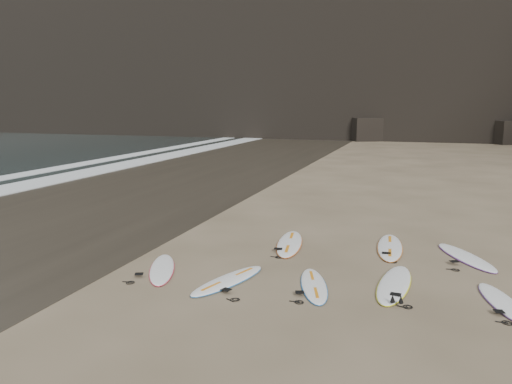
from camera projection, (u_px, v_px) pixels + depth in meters
ground at (416, 289)px, 10.91m from camera, size 240.00×240.00×0.00m
wet_sand at (139, 187)px, 24.26m from camera, size 12.00×200.00×0.01m
foam_near at (46, 181)px, 25.95m from camera, size 2.20×200.00×0.05m
foam_far at (1, 179)px, 26.87m from camera, size 1.40×200.00×0.04m
surfboard_0 at (228, 280)px, 11.37m from camera, size 1.31×2.52×0.09m
surfboard_1 at (314, 285)px, 11.06m from camera, size 1.17×2.30×0.08m
surfboard_2 at (394, 284)px, 11.13m from camera, size 0.86×2.72×0.10m
surfboard_3 at (503, 302)px, 10.11m from camera, size 1.06×2.28×0.08m
surfboard_5 at (290, 243)px, 14.35m from camera, size 1.10×2.87×0.10m
surfboard_6 at (390, 247)px, 13.98m from camera, size 0.82×2.80×0.10m
surfboard_7 at (466, 257)px, 13.08m from camera, size 1.71×2.56×0.09m
surfboard_11 at (162, 269)px, 12.15m from camera, size 1.50×2.37×0.08m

